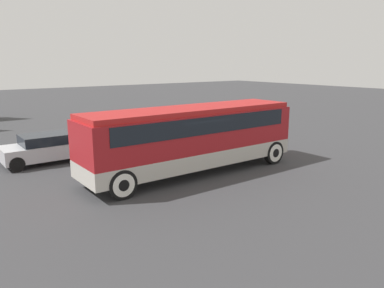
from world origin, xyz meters
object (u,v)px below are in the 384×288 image
parked_car_near (50,148)px  tour_bus (194,134)px  parked_car_far (156,126)px  parked_car_mid (182,131)px

parked_car_near → tour_bus: bearing=-51.5°
tour_bus → parked_car_near: (-4.55, 5.71, -1.06)m
parked_car_far → parked_car_near: bearing=-162.2°
parked_car_mid → parked_car_far: size_ratio=0.96×
tour_bus → parked_car_mid: 6.44m
parked_car_near → parked_car_far: (7.51, 2.42, 0.02)m
parked_car_near → parked_car_far: size_ratio=1.06×
tour_bus → parked_car_mid: tour_bus is taller
parked_car_near → parked_car_mid: size_ratio=1.11×
tour_bus → parked_car_near: 7.37m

